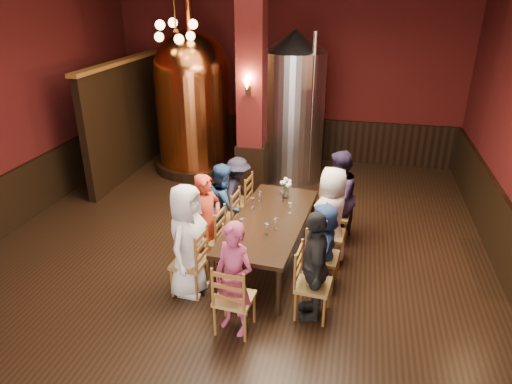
% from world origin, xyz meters
% --- Properties ---
extents(room, '(10.00, 10.02, 4.50)m').
position_xyz_m(room, '(0.00, 0.00, 2.25)').
color(room, black).
rests_on(room, ground).
extents(wainscot_back, '(7.90, 0.08, 1.00)m').
position_xyz_m(wainscot_back, '(0.00, 4.96, 0.50)').
color(wainscot_back, black).
rests_on(wainscot_back, ground).
extents(column, '(0.58, 0.58, 4.50)m').
position_xyz_m(column, '(-0.30, 2.80, 2.25)').
color(column, '#420F0E').
rests_on(column, ground).
extents(partition, '(0.22, 3.50, 2.40)m').
position_xyz_m(partition, '(-3.20, 3.20, 1.20)').
color(partition, black).
rests_on(partition, ground).
extents(pendant_cluster, '(0.90, 0.90, 1.70)m').
position_xyz_m(pendant_cluster, '(-1.80, 2.90, 3.10)').
color(pendant_cluster, '#A57226').
rests_on(pendant_cluster, room).
extents(sconce_column, '(0.20, 0.20, 0.36)m').
position_xyz_m(sconce_column, '(-0.30, 2.50, 2.20)').
color(sconce_column, black).
rests_on(sconce_column, column).
extents(dining_table, '(1.18, 2.47, 0.75)m').
position_xyz_m(dining_table, '(0.58, 0.19, 0.69)').
color(dining_table, black).
rests_on(dining_table, ground).
extents(chair_0, '(0.49, 0.49, 0.92)m').
position_xyz_m(chair_0, '(-0.34, -0.75, 0.46)').
color(chair_0, brown).
rests_on(chair_0, ground).
extents(person_0, '(0.57, 0.82, 1.59)m').
position_xyz_m(person_0, '(-0.34, -0.75, 0.79)').
color(person_0, white).
rests_on(person_0, ground).
extents(chair_1, '(0.49, 0.49, 0.92)m').
position_xyz_m(chair_1, '(-0.29, -0.08, 0.46)').
color(chair_1, brown).
rests_on(chair_1, ground).
extents(person_1, '(0.53, 0.63, 1.47)m').
position_xyz_m(person_1, '(-0.29, -0.08, 0.74)').
color(person_1, red).
rests_on(person_1, ground).
extents(chair_2, '(0.49, 0.49, 0.92)m').
position_xyz_m(chair_2, '(-0.24, 0.58, 0.46)').
color(chair_2, brown).
rests_on(chair_2, ground).
extents(person_2, '(0.51, 0.74, 1.39)m').
position_xyz_m(person_2, '(-0.24, 0.58, 0.70)').
color(person_2, navy).
rests_on(person_2, ground).
extents(chair_3, '(0.49, 0.49, 0.92)m').
position_xyz_m(chair_3, '(-0.19, 1.25, 0.46)').
color(chair_3, brown).
rests_on(chair_3, ground).
extents(person_3, '(0.47, 0.81, 1.26)m').
position_xyz_m(person_3, '(-0.19, 1.25, 0.63)').
color(person_3, black).
rests_on(person_3, ground).
extents(chair_4, '(0.49, 0.49, 0.92)m').
position_xyz_m(chair_4, '(1.35, -0.88, 0.46)').
color(chair_4, brown).
rests_on(chair_4, ground).
extents(person_4, '(0.48, 0.90, 1.47)m').
position_xyz_m(person_4, '(1.35, -0.88, 0.74)').
color(person_4, black).
rests_on(person_4, ground).
extents(chair_5, '(0.49, 0.49, 0.92)m').
position_xyz_m(chair_5, '(1.41, -0.21, 0.46)').
color(chair_5, brown).
rests_on(chair_5, ground).
extents(person_5, '(0.45, 1.20, 1.26)m').
position_xyz_m(person_5, '(1.41, -0.21, 0.63)').
color(person_5, '#335699').
rests_on(person_5, ground).
extents(chair_6, '(0.49, 0.49, 0.92)m').
position_xyz_m(chair_6, '(1.46, 0.45, 0.46)').
color(chair_6, brown).
rests_on(chair_6, ground).
extents(person_6, '(0.73, 0.87, 1.52)m').
position_xyz_m(person_6, '(1.46, 0.45, 0.76)').
color(person_6, silver).
rests_on(person_6, ground).
extents(chair_7, '(0.49, 0.49, 0.92)m').
position_xyz_m(chair_7, '(1.51, 1.12, 0.46)').
color(chair_7, brown).
rests_on(chair_7, ground).
extents(person_7, '(0.56, 0.82, 1.55)m').
position_xyz_m(person_7, '(1.51, 1.12, 0.77)').
color(person_7, '#261D3B').
rests_on(person_7, ground).
extents(chair_8, '(0.49, 0.49, 0.92)m').
position_xyz_m(chair_8, '(0.46, -1.36, 0.46)').
color(chair_8, brown).
rests_on(chair_8, ground).
extents(person_8, '(0.63, 0.53, 1.46)m').
position_xyz_m(person_8, '(0.46, -1.36, 0.73)').
color(person_8, '#A5375C').
rests_on(person_8, ground).
extents(copper_kettle, '(2.07, 2.07, 4.33)m').
position_xyz_m(copper_kettle, '(-1.84, 3.73, 1.58)').
color(copper_kettle, black).
rests_on(copper_kettle, ground).
extents(steel_vessel, '(1.37, 1.37, 3.11)m').
position_xyz_m(steel_vessel, '(0.38, 3.70, 1.56)').
color(steel_vessel, '#B2B2B7').
rests_on(steel_vessel, ground).
extents(rose_vase, '(0.19, 0.19, 0.33)m').
position_xyz_m(rose_vase, '(0.68, 0.98, 0.97)').
color(rose_vase, white).
rests_on(rose_vase, dining_table).
extents(wine_glass_0, '(0.07, 0.07, 0.17)m').
position_xyz_m(wine_glass_0, '(0.84, 0.44, 0.83)').
color(wine_glass_0, white).
rests_on(wine_glass_0, dining_table).
extents(wine_glass_1, '(0.07, 0.07, 0.17)m').
position_xyz_m(wine_glass_1, '(0.31, 0.73, 0.83)').
color(wine_glass_1, white).
rests_on(wine_glass_1, dining_table).
extents(wine_glass_2, '(0.07, 0.07, 0.17)m').
position_xyz_m(wine_glass_2, '(0.72, -0.10, 0.83)').
color(wine_glass_2, white).
rests_on(wine_glass_2, dining_table).
extents(wine_glass_3, '(0.07, 0.07, 0.17)m').
position_xyz_m(wine_glass_3, '(0.27, -0.22, 0.83)').
color(wine_glass_3, white).
rests_on(wine_glass_3, dining_table).
extents(wine_glass_4, '(0.07, 0.07, 0.17)m').
position_xyz_m(wine_glass_4, '(0.63, -0.27, 0.83)').
color(wine_glass_4, white).
rests_on(wine_glass_4, dining_table).
extents(wine_glass_5, '(0.07, 0.07, 0.17)m').
position_xyz_m(wine_glass_5, '(0.26, 0.49, 0.83)').
color(wine_glass_5, white).
rests_on(wine_glass_5, dining_table).
extents(wine_glass_6, '(0.07, 0.07, 0.17)m').
position_xyz_m(wine_glass_6, '(0.65, 0.82, 0.83)').
color(wine_glass_6, white).
rests_on(wine_glass_6, dining_table).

